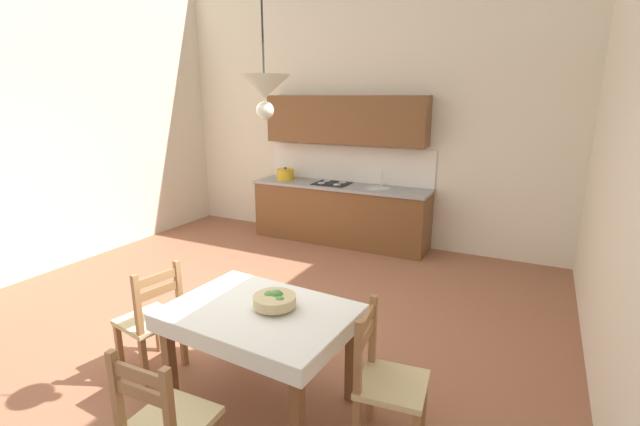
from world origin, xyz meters
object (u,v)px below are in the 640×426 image
at_px(dining_chair_window_side, 386,381).
at_px(fruit_bowl, 275,300).
at_px(dining_chair_camera_side, 166,425).
at_px(dining_table, 260,327).
at_px(pendant_lamp, 264,88).
at_px(dining_chair_tv_side, 152,320).
at_px(kitchen_cabinetry, 341,187).

height_order(dining_chair_window_side, fruit_bowl, dining_chair_window_side).
bearing_deg(fruit_bowl, dining_chair_camera_side, -97.89).
xyz_separation_m(dining_table, fruit_bowl, (0.09, 0.06, 0.20)).
bearing_deg(pendant_lamp, dining_chair_window_side, 2.78).
bearing_deg(pendant_lamp, dining_chair_camera_side, -98.83).
bearing_deg(dining_chair_tv_side, dining_chair_camera_side, -39.85).
distance_m(kitchen_cabinetry, pendant_lamp, 4.11).
relative_size(kitchen_cabinetry, dining_table, 2.06).
relative_size(dining_table, pendant_lamp, 1.64).
xyz_separation_m(dining_chair_camera_side, dining_chair_tv_side, (-0.98, 0.82, 0.00)).
bearing_deg(dining_table, fruit_bowl, 34.84).
height_order(dining_table, fruit_bowl, fruit_bowl).
distance_m(fruit_bowl, pendant_lamp, 1.42).
bearing_deg(dining_table, pendant_lamp, 2.02).
bearing_deg(dining_table, dining_chair_window_side, 2.71).
bearing_deg(pendant_lamp, dining_table, -177.98).
height_order(kitchen_cabinetry, fruit_bowl, kitchen_cabinetry).
distance_m(kitchen_cabinetry, dining_chair_window_side, 4.17).
height_order(kitchen_cabinetry, dining_chair_tv_side, kitchen_cabinetry).
xyz_separation_m(dining_chair_window_side, pendant_lamp, (-0.82, -0.04, 1.79)).
relative_size(dining_table, dining_chair_window_side, 1.42).
xyz_separation_m(dining_chair_window_side, fruit_bowl, (-0.83, 0.02, 0.37)).
height_order(dining_table, dining_chair_tv_side, dining_chair_tv_side).
relative_size(dining_chair_window_side, pendant_lamp, 1.16).
relative_size(kitchen_cabinetry, dining_chair_window_side, 2.93).
height_order(dining_chair_window_side, pendant_lamp, pendant_lamp).
bearing_deg(dining_chair_tv_side, dining_chair_window_side, 2.76).
bearing_deg(dining_chair_tv_side, fruit_bowl, 5.74).
bearing_deg(dining_table, dining_chair_camera_side, -92.67).
distance_m(dining_chair_camera_side, dining_chair_tv_side, 1.28).
bearing_deg(dining_table, dining_chair_tv_side, -177.19).
height_order(dining_table, pendant_lamp, pendant_lamp).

